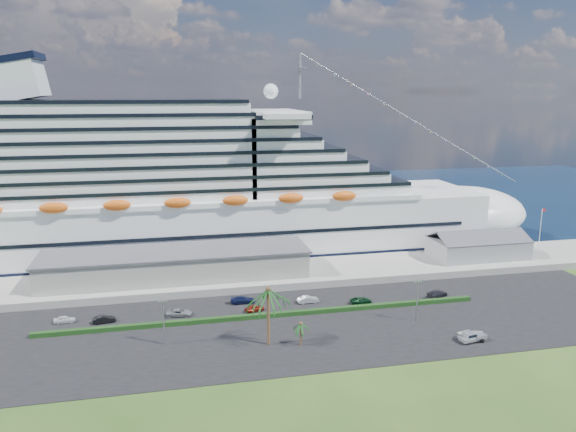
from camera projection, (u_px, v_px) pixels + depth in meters
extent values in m
plane|color=#214416|center=(329.00, 350.00, 97.65)|extent=(420.00, 420.00, 0.00)
cube|color=black|center=(313.00, 324.00, 108.12)|extent=(140.00, 38.00, 0.12)
cube|color=gray|center=(282.00, 274.00, 135.59)|extent=(240.00, 20.00, 1.80)
cube|color=#0B1732|center=(236.00, 205.00, 221.60)|extent=(420.00, 160.00, 0.02)
cube|color=silver|center=(192.00, 226.00, 152.75)|extent=(160.00, 30.00, 16.00)
ellipsoid|color=silver|center=(460.00, 213.00, 169.49)|extent=(40.00, 30.00, 16.00)
cube|color=black|center=(193.00, 250.00, 154.23)|extent=(164.00, 30.60, 2.40)
cube|color=silver|center=(143.00, 148.00, 145.56)|extent=(128.00, 26.00, 24.80)
cube|color=silver|center=(274.00, 116.00, 151.14)|extent=(14.00, 38.00, 3.20)
cube|color=silver|center=(20.00, 79.00, 135.92)|extent=(11.58, 14.00, 11.58)
cylinder|color=gray|center=(300.00, 76.00, 150.35)|extent=(0.70, 0.70, 12.00)
ellipsoid|color=#D05513|center=(177.00, 203.00, 134.72)|extent=(90.00, 2.40, 2.60)
ellipsoid|color=#D05513|center=(175.00, 182.00, 164.85)|extent=(90.00, 2.40, 2.60)
cube|color=black|center=(192.00, 224.00, 152.58)|extent=(144.00, 30.40, 0.90)
cube|color=gray|center=(176.00, 265.00, 129.52)|extent=(60.00, 14.00, 6.00)
cube|color=#4C4C54|center=(176.00, 252.00, 128.84)|extent=(61.00, 15.00, 0.40)
cube|color=gray|center=(478.00, 248.00, 145.75)|extent=(24.00, 12.00, 4.80)
cube|color=#4C4C54|center=(485.00, 237.00, 142.11)|extent=(24.00, 6.31, 2.74)
cube|color=#4C4C54|center=(473.00, 232.00, 147.83)|extent=(24.00, 6.31, 2.74)
cylinder|color=silver|center=(540.00, 231.00, 148.74)|extent=(0.16, 0.16, 12.00)
cube|color=red|center=(544.00, 210.00, 147.63)|extent=(1.00, 0.04, 0.70)
cube|color=black|center=(268.00, 315.00, 111.11)|extent=(88.00, 1.10, 0.90)
cylinder|color=gray|center=(164.00, 323.00, 98.53)|extent=(0.24, 0.24, 8.00)
cube|color=gray|center=(162.00, 301.00, 97.64)|extent=(1.60, 0.35, 0.35)
cylinder|color=gray|center=(417.00, 302.00, 108.57)|extent=(0.24, 0.24, 8.00)
cube|color=gray|center=(418.00, 282.00, 107.68)|extent=(1.60, 0.35, 0.35)
cylinder|color=#47301E|center=(268.00, 317.00, 98.23)|extent=(0.54, 0.54, 10.50)
sphere|color=#47301E|center=(268.00, 289.00, 97.09)|extent=(0.98, 0.98, 0.98)
cylinder|color=#47301E|center=(301.00, 335.00, 98.64)|extent=(0.35, 0.35, 4.20)
sphere|color=#47301E|center=(301.00, 324.00, 98.18)|extent=(0.73, 0.73, 0.73)
imported|color=silver|center=(64.00, 319.00, 108.51)|extent=(4.08, 1.83, 1.36)
imported|color=black|center=(104.00, 319.00, 108.54)|extent=(4.53, 2.19, 1.43)
imported|color=gray|center=(179.00, 313.00, 111.83)|extent=(5.32, 2.98, 1.41)
imported|color=#121A40|center=(243.00, 300.00, 118.59)|extent=(5.23, 2.22, 1.51)
imported|color=maroon|center=(255.00, 308.00, 114.16)|extent=(4.39, 2.82, 1.39)
imported|color=#ABAEB2|center=(308.00, 300.00, 118.73)|extent=(4.60, 1.81, 1.49)
imported|color=#0D3419|center=(361.00, 300.00, 118.56)|extent=(4.70, 2.28, 1.29)
imported|color=#242329|center=(437.00, 294.00, 122.21)|extent=(5.67, 4.09, 1.53)
cylinder|color=black|center=(466.00, 343.00, 99.20)|extent=(0.76, 0.37, 0.72)
cylinder|color=black|center=(461.00, 339.00, 100.84)|extent=(0.76, 0.37, 0.72)
cylinder|color=black|center=(482.00, 341.00, 99.86)|extent=(0.76, 0.37, 0.72)
cylinder|color=black|center=(477.00, 337.00, 101.50)|extent=(0.76, 0.37, 0.72)
cube|color=#ACAEB3|center=(473.00, 338.00, 100.31)|extent=(5.12, 2.61, 0.63)
cube|color=#ACAEB3|center=(479.00, 336.00, 100.51)|extent=(2.44, 2.11, 0.50)
cube|color=#ACAEB3|center=(470.00, 335.00, 100.04)|extent=(2.25, 2.03, 0.86)
cube|color=black|center=(470.00, 335.00, 100.02)|extent=(2.08, 2.05, 0.50)
cube|color=#ACAEB3|center=(462.00, 338.00, 99.84)|extent=(1.09, 1.83, 0.32)
cube|color=gray|center=(471.00, 336.00, 101.42)|extent=(4.36, 1.64, 0.11)
cylinder|color=gray|center=(461.00, 337.00, 101.01)|extent=(2.08, 0.09, 0.08)
cylinder|color=black|center=(475.00, 339.00, 100.74)|extent=(0.61, 0.21, 0.61)
cylinder|color=black|center=(470.00, 335.00, 102.36)|extent=(0.61, 0.21, 0.61)
imported|color=white|center=(471.00, 333.00, 101.30)|extent=(4.82, 3.46, 0.99)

